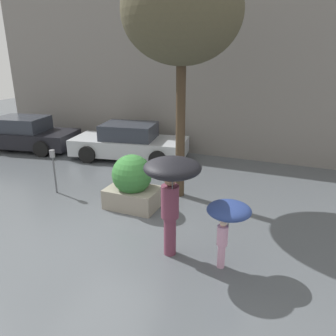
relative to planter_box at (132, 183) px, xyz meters
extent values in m
plane|color=#51565B|center=(0.00, -1.27, -0.65)|extent=(40.00, 40.00, 0.00)
cube|color=gray|center=(0.00, 5.23, 2.35)|extent=(18.00, 0.30, 6.00)
cube|color=gray|center=(0.00, 0.00, -0.39)|extent=(1.31, 0.89, 0.50)
sphere|color=#337033|center=(0.00, 0.00, 0.23)|extent=(1.00, 1.00, 1.00)
cylinder|color=brown|center=(1.66, -1.57, -0.25)|extent=(0.23, 0.23, 0.80)
cylinder|color=brown|center=(1.66, -1.57, 0.47)|extent=(0.33, 0.33, 0.63)
sphere|color=#997056|center=(1.66, -1.57, 0.90)|extent=(0.22, 0.22, 0.22)
cylinder|color=#4C4C51|center=(1.75, -1.68, 0.84)|extent=(0.02, 0.02, 0.68)
ellipsoid|color=black|center=(1.75, -1.68, 1.18)|extent=(1.02, 1.02, 0.33)
cylinder|color=#D199B7|center=(2.68, -1.60, -0.41)|extent=(0.14, 0.14, 0.47)
cylinder|color=#D199B7|center=(2.68, -1.60, 0.01)|extent=(0.20, 0.20, 0.37)
sphere|color=beige|center=(2.68, -1.60, 0.26)|extent=(0.13, 0.13, 0.13)
cylinder|color=#4C4C51|center=(2.76, -1.56, 0.27)|extent=(0.02, 0.02, 0.47)
ellipsoid|color=navy|center=(2.76, -1.56, 0.50)|extent=(0.78, 0.78, 0.25)
cube|color=#B7BCC1|center=(-2.07, 3.60, -0.18)|extent=(4.41, 2.36, 0.59)
cube|color=#2D333D|center=(-2.07, 3.60, 0.39)|extent=(2.10, 1.73, 0.55)
cylinder|color=black|center=(-3.21, 2.56, -0.34)|extent=(0.64, 0.32, 0.61)
cylinder|color=black|center=(-3.49, 4.22, -0.34)|extent=(0.64, 0.32, 0.61)
cylinder|color=black|center=(-0.65, 2.99, -0.34)|extent=(0.64, 0.32, 0.61)
cylinder|color=black|center=(-0.93, 4.65, -0.34)|extent=(0.64, 0.32, 0.61)
cube|color=black|center=(-6.70, 3.08, -0.18)|extent=(4.52, 2.43, 0.59)
cube|color=#2D333D|center=(-6.70, 3.08, 0.39)|extent=(2.16, 1.76, 0.55)
cylinder|color=black|center=(-8.16, 3.67, -0.34)|extent=(0.64, 0.33, 0.61)
cylinder|color=black|center=(-5.24, 2.48, -0.34)|extent=(0.64, 0.33, 0.61)
cylinder|color=black|center=(-5.54, 4.14, -0.34)|extent=(0.64, 0.33, 0.61)
cylinder|color=#423323|center=(0.84, 1.14, 1.27)|extent=(0.24, 0.24, 3.84)
ellipsoid|color=#4C4733|center=(0.84, 1.14, 3.97)|extent=(2.85, 2.85, 2.42)
cylinder|color=#595B60|center=(-2.42, -0.03, -0.12)|extent=(0.05, 0.05, 1.04)
cylinder|color=gray|center=(-2.42, -0.03, 0.50)|extent=(0.14, 0.14, 0.20)
camera|label=1|loc=(3.73, -6.66, 3.06)|focal=35.00mm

